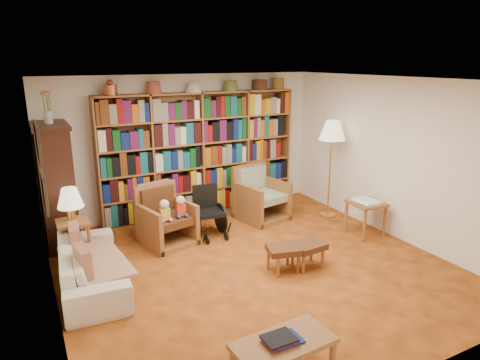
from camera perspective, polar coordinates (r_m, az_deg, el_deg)
floor at (r=6.01m, az=1.89°, el=-11.38°), size 5.00×5.00×0.00m
ceiling at (r=5.35m, az=2.14°, el=13.17°), size 5.00×5.00×0.00m
wall_back at (r=7.77m, az=-7.09°, el=4.60°), size 5.00×0.00×5.00m
wall_front at (r=3.71m, az=21.52°, el=-9.13°), size 5.00×0.00×5.00m
wall_left at (r=4.89m, az=-24.52°, el=-3.49°), size 0.00×5.00×5.00m
wall_right at (r=7.09m, az=19.94°, el=2.67°), size 0.00×5.00×5.00m
bookshelf at (r=7.70m, az=-5.23°, el=3.95°), size 3.60×0.30×2.42m
curio_cabinet at (r=6.90m, az=-23.29°, el=-0.56°), size 0.50×0.95×2.40m
framed_pictures at (r=5.08m, az=-24.97°, el=1.56°), size 0.03×0.52×0.97m
sofa at (r=5.75m, az=-19.19°, el=-10.64°), size 1.90×0.85×0.54m
sofa_throw at (r=5.74m, az=-18.71°, el=-10.30°), size 0.79×1.32×0.04m
cushion_left at (r=5.98m, az=-21.10°, el=-7.88°), size 0.15×0.40×0.40m
cushion_right at (r=5.35m, az=-20.17°, el=-10.67°), size 0.17×0.39×0.38m
side_table_lamp at (r=6.36m, az=-21.29°, el=-6.43°), size 0.42×0.42×0.61m
table_lamp at (r=6.21m, az=-21.72°, el=-2.35°), size 0.35×0.35×0.47m
armchair_leather at (r=6.73m, az=-9.94°, el=-5.11°), size 0.88×0.90×0.91m
armchair_sage at (r=7.64m, az=2.54°, el=-2.41°), size 0.91×0.92×0.94m
wheelchair at (r=6.87m, az=-4.27°, el=-4.41°), size 0.47×0.66×0.82m
floor_lamp at (r=7.59m, az=12.20°, el=5.99°), size 0.46×0.46×1.74m
side_table_papers at (r=7.12m, az=16.48°, el=-3.52°), size 0.53×0.53×0.59m
footstool_a at (r=5.78m, az=5.81°, el=-9.40°), size 0.50×0.45×0.36m
footstool_b at (r=5.93m, az=9.05°, el=-8.85°), size 0.45×0.39×0.36m
coffee_table at (r=4.03m, az=5.83°, el=-21.14°), size 0.93×0.51×0.43m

